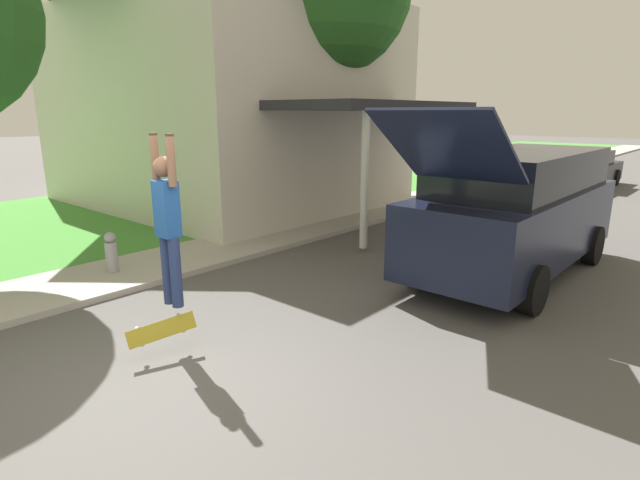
{
  "coord_description": "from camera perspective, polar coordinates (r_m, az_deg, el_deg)",
  "views": [
    {
      "loc": [
        4.36,
        -2.31,
        2.75
      ],
      "look_at": [
        0.33,
        2.27,
        1.18
      ],
      "focal_mm": 28.0,
      "sensor_mm": 36.0,
      "label": 1
    }
  ],
  "objects": [
    {
      "name": "house",
      "position": [
        15.84,
        -11.26,
        19.08
      ],
      "size": [
        11.78,
        8.06,
        7.75
      ],
      "color": "beige",
      "rests_on": "lawn"
    },
    {
      "name": "sidewalk",
      "position": [
        11.82,
        -2.34,
        1.22
      ],
      "size": [
        1.8,
        80.0,
        0.1
      ],
      "color": "#ADA89E",
      "rests_on": "ground_plane"
    },
    {
      "name": "lawn",
      "position": [
        15.14,
        -14.51,
        3.66
      ],
      "size": [
        10.0,
        80.0,
        0.08
      ],
      "color": "#478E38",
      "rests_on": "ground_plane"
    },
    {
      "name": "suv_parked",
      "position": [
        9.11,
        21.57,
        3.27
      ],
      "size": [
        2.03,
        5.83,
        2.8
      ],
      "color": "black",
      "rests_on": "ground_plane"
    },
    {
      "name": "skateboarder",
      "position": [
        5.85,
        -17.03,
        2.25
      ],
      "size": [
        0.41,
        0.23,
        1.97
      ],
      "color": "navy",
      "rests_on": "ground_plane"
    },
    {
      "name": "ground_plane",
      "position": [
        5.65,
        -18.72,
        -15.52
      ],
      "size": [
        120.0,
        120.0,
        0.0
      ],
      "primitive_type": "plane",
      "color": "#54514F"
    },
    {
      "name": "skateboard",
      "position": [
        6.06,
        -17.64,
        -9.74
      ],
      "size": [
        0.31,
        0.75,
        0.29
      ],
      "color": "#A89323",
      "rests_on": "ground_plane"
    },
    {
      "name": "fire_hydrant",
      "position": [
        9.17,
        -22.74,
        -1.34
      ],
      "size": [
        0.2,
        0.2,
        0.69
      ],
      "color": "#99999E",
      "rests_on": "sidewalk"
    },
    {
      "name": "car_down_street",
      "position": [
        21.33,
        27.94,
        7.14
      ],
      "size": [
        1.86,
        4.42,
        1.36
      ],
      "color": "black",
      "rests_on": "ground_plane"
    }
  ]
}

